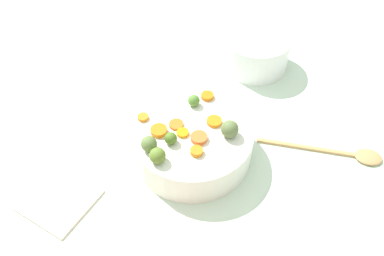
% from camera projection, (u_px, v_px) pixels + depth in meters
% --- Properties ---
extents(tabletop, '(2.40, 2.40, 0.02)m').
position_uv_depth(tabletop, '(164.00, 160.00, 1.04)').
color(tabletop, silver).
rests_on(tabletop, ground).
extents(serving_bowl_carrots, '(0.29, 0.29, 0.09)m').
position_uv_depth(serving_bowl_carrots, '(192.00, 143.00, 1.01)').
color(serving_bowl_carrots, white).
rests_on(serving_bowl_carrots, tabletop).
extents(carrot_slice_0, '(0.04, 0.04, 0.01)m').
position_uv_depth(carrot_slice_0, '(144.00, 117.00, 1.00)').
color(carrot_slice_0, orange).
rests_on(carrot_slice_0, serving_bowl_carrots).
extents(carrot_slice_1, '(0.03, 0.03, 0.01)m').
position_uv_depth(carrot_slice_1, '(197.00, 151.00, 0.93)').
color(carrot_slice_1, orange).
rests_on(carrot_slice_1, serving_bowl_carrots).
extents(carrot_slice_2, '(0.04, 0.04, 0.01)m').
position_uv_depth(carrot_slice_2, '(207.00, 96.00, 1.05)').
color(carrot_slice_2, orange).
rests_on(carrot_slice_2, serving_bowl_carrots).
extents(carrot_slice_3, '(0.05, 0.05, 0.01)m').
position_uv_depth(carrot_slice_3, '(159.00, 131.00, 0.97)').
color(carrot_slice_3, orange).
rests_on(carrot_slice_3, serving_bowl_carrots).
extents(carrot_slice_4, '(0.04, 0.04, 0.01)m').
position_uv_depth(carrot_slice_4, '(183.00, 133.00, 0.97)').
color(carrot_slice_4, orange).
rests_on(carrot_slice_4, serving_bowl_carrots).
extents(carrot_slice_5, '(0.04, 0.04, 0.01)m').
position_uv_depth(carrot_slice_5, '(176.00, 124.00, 0.99)').
color(carrot_slice_5, orange).
rests_on(carrot_slice_5, serving_bowl_carrots).
extents(carrot_slice_6, '(0.05, 0.05, 0.01)m').
position_uv_depth(carrot_slice_6, '(214.00, 121.00, 0.99)').
color(carrot_slice_6, orange).
rests_on(carrot_slice_6, serving_bowl_carrots).
extents(carrot_slice_7, '(0.05, 0.05, 0.01)m').
position_uv_depth(carrot_slice_7, '(199.00, 138.00, 0.95)').
color(carrot_slice_7, orange).
rests_on(carrot_slice_7, serving_bowl_carrots).
extents(brussels_sprout_0, '(0.03, 0.03, 0.03)m').
position_uv_depth(brussels_sprout_0, '(169.00, 140.00, 0.94)').
color(brussels_sprout_0, '#4F7326').
rests_on(brussels_sprout_0, serving_bowl_carrots).
extents(brussels_sprout_1, '(0.03, 0.03, 0.03)m').
position_uv_depth(brussels_sprout_1, '(194.00, 101.00, 1.02)').
color(brussels_sprout_1, '#548533').
rests_on(brussels_sprout_1, serving_bowl_carrots).
extents(brussels_sprout_2, '(0.04, 0.04, 0.04)m').
position_uv_depth(brussels_sprout_2, '(157.00, 156.00, 0.90)').
color(brussels_sprout_2, olive).
rests_on(brussels_sprout_2, serving_bowl_carrots).
extents(brussels_sprout_3, '(0.04, 0.04, 0.04)m').
position_uv_depth(brussels_sprout_3, '(230.00, 129.00, 0.95)').
color(brussels_sprout_3, '#5F7041').
rests_on(brussels_sprout_3, serving_bowl_carrots).
extents(brussels_sprout_4, '(0.04, 0.04, 0.04)m').
position_uv_depth(brussels_sprout_4, '(149.00, 144.00, 0.92)').
color(brussels_sprout_4, '#5F763D').
rests_on(brussels_sprout_4, serving_bowl_carrots).
extents(wooden_spoon, '(0.27, 0.20, 0.01)m').
position_uv_depth(wooden_spoon, '(348.00, 154.00, 1.03)').
color(wooden_spoon, tan).
rests_on(wooden_spoon, tabletop).
extents(casserole_dish, '(0.19, 0.19, 0.10)m').
position_uv_depth(casserole_dish, '(256.00, 52.00, 1.23)').
color(casserole_dish, white).
rests_on(casserole_dish, tabletop).
extents(dish_towel, '(0.18, 0.18, 0.01)m').
position_uv_depth(dish_towel, '(59.00, 200.00, 0.95)').
color(dish_towel, beige).
rests_on(dish_towel, tabletop).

